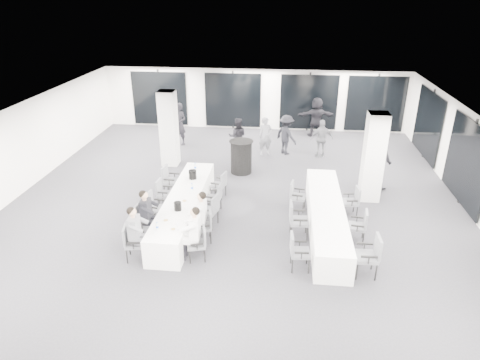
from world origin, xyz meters
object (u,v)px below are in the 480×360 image
object	(u,v)px
chair_side_right_far	(353,200)
standing_guest_b	(237,134)
chair_side_left_near	(297,250)
chair_side_right_mid	(360,224)
chair_main_right_far	(220,183)
ice_bucket_near	(178,206)
chair_side_left_far	(296,194)
chair_main_left_far	(169,179)
standing_guest_a	(265,134)
chair_side_left_mid	(296,218)
standing_guest_h	(380,157)
chair_main_right_second	(206,224)
chair_main_right_fourth	(216,196)
chair_side_right_near	(371,253)
standing_guest_f	(316,114)
chair_main_left_mid	(153,206)
cocktail_table	(241,157)
chair_main_right_mid	(211,209)
chair_main_left_fourth	(163,191)
chair_main_left_near	(131,241)
standing_guest_c	(286,132)
banquet_table_main	(184,207)
standing_guest_g	(179,121)
chair_main_right_near	(200,241)
banquet_table_side	(326,217)
chair_main_left_second	(143,220)
standing_guest_d	(322,136)
ice_bucket_far	(193,175)

from	to	relation	value
chair_side_right_far	standing_guest_b	xyz separation A→B (m)	(-3.92, 4.66, 0.35)
chair_side_left_near	chair_side_right_mid	world-z (taller)	chair_side_left_near
chair_main_right_far	ice_bucket_near	world-z (taller)	ice_bucket_near
chair_side_left_far	chair_side_right_mid	size ratio (longest dim) A/B	1.00
chair_main_left_far	standing_guest_a	distance (m)	4.92
chair_side_left_mid	standing_guest_h	bearing A→B (deg)	139.20
chair_main_right_second	chair_main_right_fourth	bearing A→B (deg)	-14.71
chair_side_right_near	chair_main_right_fourth	bearing A→B (deg)	55.03
chair_side_right_far	standing_guest_f	world-z (taller)	standing_guest_f
chair_main_left_mid	cocktail_table	bearing A→B (deg)	160.86
chair_main_right_mid	chair_side_left_mid	xyz separation A→B (m)	(2.35, -0.32, 0.03)
chair_side_right_far	chair_main_right_fourth	bearing A→B (deg)	86.74
chair_main_left_fourth	chair_side_left_far	distance (m)	4.02
cocktail_table	standing_guest_f	world-z (taller)	standing_guest_f
chair_side_left_mid	standing_guest_b	bearing A→B (deg)	-162.48
chair_side_right_mid	standing_guest_b	distance (m)	7.26
chair_main_left_near	standing_guest_c	xyz separation A→B (m)	(3.68, 7.81, 0.38)
chair_side_right_mid	standing_guest_f	xyz separation A→B (m)	(-0.68, 8.81, 0.49)
chair_main_right_second	chair_side_left_mid	bearing A→B (deg)	-93.82
chair_main_right_mid	standing_guest_b	xyz separation A→B (m)	(0.10, 5.73, 0.31)
banquet_table_main	chair_side_left_mid	size ratio (longest dim) A/B	4.96
chair_main_left_mid	chair_side_left_far	size ratio (longest dim) A/B	1.03
standing_guest_c	ice_bucket_near	bearing A→B (deg)	112.21
standing_guest_f	standing_guest_g	size ratio (longest dim) A/B	0.99
chair_main_right_near	standing_guest_f	xyz separation A→B (m)	(3.34, 10.05, 0.51)
banquet_table_side	chair_main_left_mid	size ratio (longest dim) A/B	5.44
chair_main_left_far	chair_side_left_far	xyz separation A→B (m)	(4.03, -0.60, -0.05)
standing_guest_c	chair_side_left_mid	bearing A→B (deg)	138.36
chair_main_left_second	chair_side_right_near	xyz separation A→B (m)	(5.69, -0.96, 0.02)
chair_main_left_far	chair_main_right_mid	distance (m)	2.49
standing_guest_d	ice_bucket_near	size ratio (longest dim) A/B	7.47
chair_main_right_mid	standing_guest_a	world-z (taller)	standing_guest_a
chair_side_right_mid	standing_guest_c	xyz separation A→B (m)	(-1.99, 6.39, 0.39)
chair_main_left_second	standing_guest_h	xyz separation A→B (m)	(6.80, 4.11, 0.49)
chair_side_left_near	standing_guest_b	distance (m)	7.84
standing_guest_g	ice_bucket_near	world-z (taller)	standing_guest_g
chair_main_left_second	standing_guest_g	world-z (taller)	standing_guest_g
cocktail_table	standing_guest_b	bearing A→B (deg)	100.59
chair_main_left_second	chair_side_left_near	xyz separation A→B (m)	(4.02, -0.90, -0.04)
cocktail_table	chair_main_right_second	xyz separation A→B (m)	(-0.44, -4.68, -0.10)
chair_side_right_near	chair_main_right_near	bearing A→B (deg)	85.39
chair_main_right_fourth	chair_side_right_far	distance (m)	4.02
banquet_table_main	ice_bucket_far	distance (m)	1.31
chair_main_right_far	chair_side_left_far	distance (m)	2.43
banquet_table_main	chair_main_left_near	size ratio (longest dim) A/B	5.48
chair_side_left_near	standing_guest_f	size ratio (longest dim) A/B	0.46
chair_main_left_fourth	chair_main_left_near	bearing A→B (deg)	4.32
chair_side_left_near	standing_guest_c	xyz separation A→B (m)	(-0.33, 7.78, 0.38)
chair_main_left_mid	chair_main_right_second	bearing A→B (deg)	72.94
banquet_table_main	standing_guest_a	distance (m)	5.91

